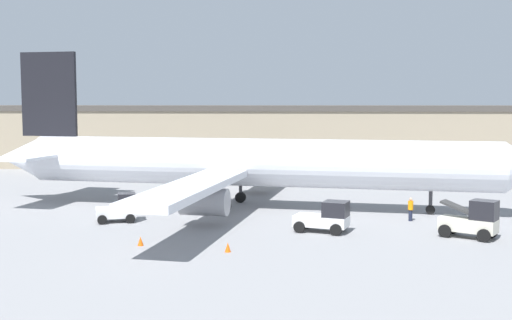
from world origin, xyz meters
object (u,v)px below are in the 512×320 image
airplane (243,162)px  baggage_tug (119,209)px  belt_loader_truck (473,220)px  safety_cone_far (141,241)px  pushback_tug (326,217)px  safety_cone_near (228,247)px  ground_crew_worker (411,209)px

airplane → baggage_tug: bearing=-132.7°
belt_loader_truck → safety_cone_far: bearing=-138.5°
airplane → baggage_tug: airplane is taller
pushback_tug → safety_cone_near: pushback_tug is taller
safety_cone_far → pushback_tug: bearing=23.1°
pushback_tug → safety_cone_far: pushback_tug is taller
safety_cone_near → ground_crew_worker: bearing=40.9°
baggage_tug → safety_cone_far: bearing=-83.7°
belt_loader_truck → safety_cone_near: size_ratio=6.68×
airplane → safety_cone_near: 15.78m
baggage_tug → pushback_tug: size_ratio=0.81×
ground_crew_worker → baggage_tug: size_ratio=0.54×
belt_loader_truck → pushback_tug: 9.16m
baggage_tug → airplane: bearing=20.8°
ground_crew_worker → safety_cone_near: (-12.01, -10.38, -0.63)m
ground_crew_worker → belt_loader_truck: 6.36m
airplane → baggage_tug: size_ratio=14.41×
safety_cone_near → safety_cone_far: (-5.36, 1.27, 0.00)m
belt_loader_truck → pushback_tug: belt_loader_truck is taller
baggage_tug → safety_cone_near: baggage_tug is taller
airplane → baggage_tug: 10.96m
ground_crew_worker → safety_cone_near: bearing=-17.9°
ground_crew_worker → pushback_tug: 7.59m
belt_loader_truck → safety_cone_far: belt_loader_truck is taller
pushback_tug → baggage_tug: bearing=-172.9°
ground_crew_worker → pushback_tug: size_ratio=0.44×
belt_loader_truck → pushback_tug: (-9.06, 1.32, -0.17)m
airplane → pushback_tug: airplane is taller
baggage_tug → pushback_tug: (14.55, -2.72, 0.04)m
airplane → pushback_tug: bearing=-47.7°
airplane → safety_cone_near: airplane is taller
baggage_tug → belt_loader_truck: size_ratio=0.85×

